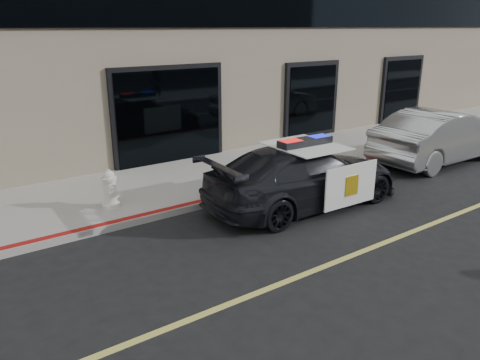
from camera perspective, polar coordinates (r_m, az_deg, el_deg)
ground at (r=9.40m, az=17.65°, el=-7.13°), size 120.00×120.00×0.00m
sidewalk_n at (r=12.93m, az=-0.92°, el=1.10°), size 60.00×3.50×0.15m
police_car at (r=10.58m, az=7.79°, el=0.53°), size 2.34×4.89×1.56m
silver_sedan at (r=15.12m, az=23.27°, el=4.94°), size 1.68×4.80×1.58m
fire_hydrant at (r=10.44m, az=-15.56°, el=-1.13°), size 0.38×0.53×0.85m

